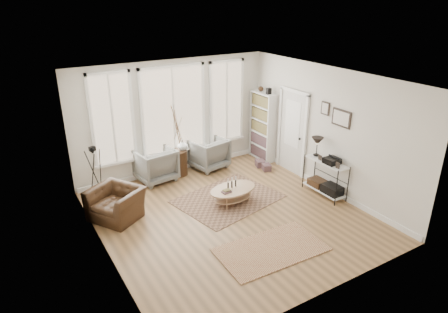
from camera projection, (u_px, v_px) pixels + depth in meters
room at (231, 153)px, 7.94m from camera, size 5.50×5.54×2.90m
bay_window at (174, 112)px, 9.99m from camera, size 4.14×0.12×2.24m
door at (292, 130)px, 10.16m from camera, size 0.09×1.06×2.22m
bookcase at (263, 126)px, 11.01m from camera, size 0.31×0.85×2.06m
low_shelf at (325, 174)px, 9.16m from camera, size 0.38×1.08×1.30m
wall_art at (337, 115)px, 8.76m from camera, size 0.04×0.88×0.44m
rug_main at (228, 199)px, 9.13m from camera, size 2.51×2.08×0.01m
rug_runner at (271, 249)px, 7.33m from camera, size 2.02×1.17×0.01m
coffee_table at (233, 192)px, 8.87m from camera, size 1.19×0.82×0.51m
armchair_left at (155, 165)px, 9.91m from camera, size 1.01×1.03×0.84m
armchair_right at (208, 153)px, 10.63m from camera, size 1.03×1.05×0.82m
side_table at (178, 142)px, 10.04m from camera, size 0.44×0.44×1.84m
vase at (183, 145)px, 10.13m from camera, size 0.29×0.29×0.26m
accent_chair at (116, 203)px, 8.27m from camera, size 1.32×1.28×0.65m
tripod_camera at (96, 177)px, 8.80m from camera, size 0.47×0.47×1.32m
book_stack_near at (260, 163)px, 10.81m from camera, size 0.29×0.33×0.18m
book_stack_far at (266, 167)px, 10.58m from camera, size 0.28×0.31×0.17m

